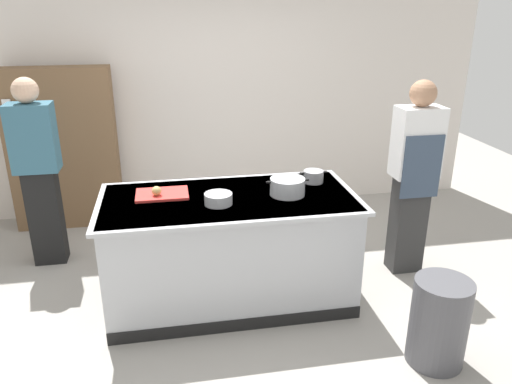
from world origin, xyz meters
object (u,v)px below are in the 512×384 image
at_px(stock_pot, 287,187).
at_px(trash_bin, 439,322).
at_px(person_chef, 414,175).
at_px(person_guest, 38,169).
at_px(mixing_bowl, 218,199).
at_px(onion, 157,191).
at_px(sauce_pan, 313,176).
at_px(bookshelf, 63,149).

relative_size(stock_pot, trash_bin, 0.54).
bearing_deg(trash_bin, person_chef, 73.37).
distance_m(person_chef, person_guest, 3.30).
height_order(stock_pot, mixing_bowl, stock_pot).
bearing_deg(mixing_bowl, onion, 155.14).
bearing_deg(stock_pot, person_guest, 154.57).
bearing_deg(mixing_bowl, sauce_pan, 22.16).
bearing_deg(person_guest, trash_bin, 74.73).
height_order(sauce_pan, person_guest, person_guest).
xyz_separation_m(onion, sauce_pan, (1.28, 0.13, -0.01)).
relative_size(person_chef, person_guest, 1.00).
distance_m(onion, sauce_pan, 1.28).
relative_size(onion, trash_bin, 0.12).
distance_m(onion, trash_bin, 2.21).
distance_m(mixing_bowl, trash_bin, 1.74).
bearing_deg(sauce_pan, trash_bin, -66.52).
bearing_deg(trash_bin, sauce_pan, 113.48).
bearing_deg(person_guest, stock_pot, 83.72).
height_order(sauce_pan, bookshelf, bookshelf).
distance_m(trash_bin, bookshelf, 4.00).
bearing_deg(person_guest, bookshelf, -164.83).
xyz_separation_m(trash_bin, bookshelf, (-2.79, 2.81, 0.54)).
bearing_deg(stock_pot, bookshelf, 137.33).
distance_m(stock_pot, bookshelf, 2.70).
relative_size(sauce_pan, bookshelf, 0.14).
distance_m(person_chef, bookshelf, 3.54).
distance_m(trash_bin, person_guest, 3.51).
bearing_deg(sauce_pan, person_guest, 162.53).
distance_m(mixing_bowl, bookshelf, 2.40).
height_order(trash_bin, person_chef, person_chef).
bearing_deg(person_chef, trash_bin, 146.08).
height_order(stock_pot, sauce_pan, stock_pot).
bearing_deg(person_chef, stock_pot, 83.83).
height_order(sauce_pan, trash_bin, sauce_pan).
xyz_separation_m(stock_pot, bookshelf, (-1.98, 1.83, -0.11)).
relative_size(person_chef, bookshelf, 1.01).
bearing_deg(onion, trash_bin, -31.19).
bearing_deg(person_chef, mixing_bowl, 83.48).
distance_m(person_guest, bookshelf, 0.86).
bearing_deg(sauce_pan, bookshelf, 144.95).
xyz_separation_m(mixing_bowl, bookshelf, (-1.43, 1.92, -0.09)).
distance_m(sauce_pan, bookshelf, 2.76).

